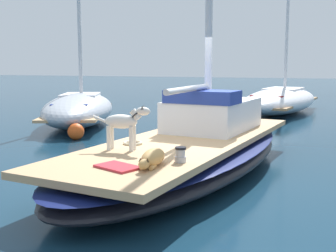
% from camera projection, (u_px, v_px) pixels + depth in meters
% --- Properties ---
extents(ground_plane, '(120.00, 120.00, 0.00)m').
position_uv_depth(ground_plane, '(188.00, 173.00, 7.74)').
color(ground_plane, '#143347').
extents(sailboat_main, '(3.20, 7.45, 0.66)m').
position_uv_depth(sailboat_main, '(188.00, 155.00, 7.70)').
color(sailboat_main, black).
rests_on(sailboat_main, ground).
extents(cabin_house, '(1.61, 2.35, 0.84)m').
position_uv_depth(cabin_house, '(212.00, 113.00, 8.58)').
color(cabin_house, silver).
rests_on(cabin_house, sailboat_main).
extents(dog_tan, '(0.32, 0.95, 0.22)m').
position_uv_depth(dog_tan, '(152.00, 158.00, 5.49)').
color(dog_tan, tan).
rests_on(dog_tan, sailboat_main).
extents(dog_white, '(0.94, 0.30, 0.70)m').
position_uv_depth(dog_white, '(124.00, 123.00, 6.49)').
color(dog_white, silver).
rests_on(dog_white, sailboat_main).
extents(deck_winch, '(0.16, 0.16, 0.21)m').
position_uv_depth(deck_winch, '(180.00, 155.00, 5.71)').
color(deck_winch, '#B7B7BC').
rests_on(deck_winch, sailboat_main).
extents(coiled_rope, '(0.32, 0.32, 0.04)m').
position_uv_depth(coiled_rope, '(133.00, 143.00, 7.03)').
color(coiled_rope, beige).
rests_on(coiled_rope, sailboat_main).
extents(deck_towel, '(0.65, 0.53, 0.03)m').
position_uv_depth(deck_towel, '(118.00, 167.00, 5.40)').
color(deck_towel, '#C6333D').
rests_on(deck_towel, sailboat_main).
extents(moored_boat_far_astern, '(3.22, 7.14, 7.30)m').
position_uv_depth(moored_boat_far_astern, '(280.00, 100.00, 17.46)').
color(moored_boat_far_astern, white).
rests_on(moored_boat_far_astern, ground).
extents(moored_boat_port_side, '(4.32, 6.10, 6.80)m').
position_uv_depth(moored_boat_port_side, '(79.00, 108.00, 13.91)').
color(moored_boat_port_side, '#B2B7C1').
rests_on(moored_boat_port_side, ground).
extents(mooring_buoy, '(0.44, 0.44, 0.44)m').
position_uv_depth(mooring_buoy, '(76.00, 132.00, 11.18)').
color(mooring_buoy, '#E55119').
rests_on(mooring_buoy, ground).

